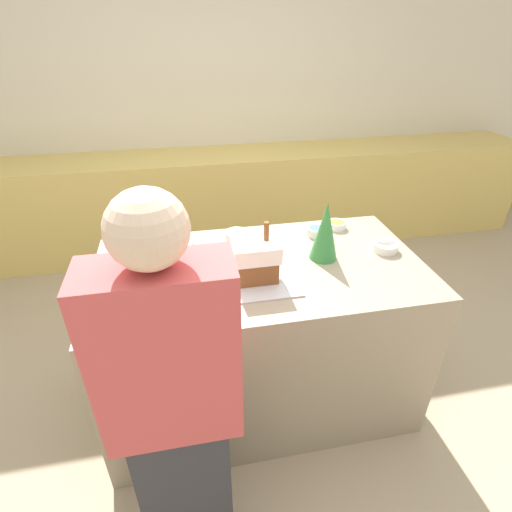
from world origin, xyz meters
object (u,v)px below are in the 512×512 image
(gingerbread_house, at_px, (256,260))
(candy_bowl_near_tray_right, at_px, (385,246))
(decorative_tree, at_px, (325,231))
(candy_bowl_beside_tree, at_px, (337,225))
(baking_tray, at_px, (256,279))
(candy_bowl_near_tray_left, at_px, (160,273))
(person, at_px, (176,411))
(candy_bowl_far_left, at_px, (316,231))
(candy_bowl_far_right, at_px, (237,235))
(candy_bowl_behind_tray, at_px, (184,246))
(cookbook, at_px, (132,257))

(gingerbread_house, distance_m, candy_bowl_near_tray_right, 0.73)
(gingerbread_house, distance_m, decorative_tree, 0.40)
(decorative_tree, distance_m, candy_bowl_beside_tree, 0.38)
(baking_tray, relative_size, candy_bowl_near_tray_right, 2.87)
(candy_bowl_near_tray_right, bearing_deg, decorative_tree, -179.10)
(gingerbread_house, bearing_deg, decorative_tree, 19.79)
(candy_bowl_near_tray_left, relative_size, person, 0.06)
(candy_bowl_far_left, relative_size, person, 0.07)
(candy_bowl_far_right, bearing_deg, candy_bowl_behind_tray, -167.43)
(baking_tray, height_order, candy_bowl_beside_tree, candy_bowl_beside_tree)
(candy_bowl_far_left, distance_m, candy_bowl_near_tray_left, 0.89)
(person, bearing_deg, candy_bowl_far_right, 70.25)
(candy_bowl_near_tray_right, relative_size, candy_bowl_behind_tray, 1.17)
(candy_bowl_near_tray_right, distance_m, cookbook, 1.30)
(baking_tray, height_order, candy_bowl_behind_tray, candy_bowl_behind_tray)
(decorative_tree, distance_m, candy_bowl_behind_tray, 0.73)
(candy_bowl_near_tray_right, height_order, candy_bowl_near_tray_left, candy_bowl_near_tray_left)
(candy_bowl_far_right, bearing_deg, candy_bowl_beside_tree, 2.97)
(baking_tray, distance_m, candy_bowl_far_left, 0.56)
(candy_bowl_far_right, relative_size, candy_bowl_far_left, 1.18)
(candy_bowl_far_right, bearing_deg, candy_bowl_near_tray_right, -19.71)
(gingerbread_house, distance_m, candy_bowl_far_right, 0.41)
(gingerbread_house, distance_m, candy_bowl_behind_tray, 0.47)
(candy_bowl_behind_tray, height_order, cookbook, candy_bowl_behind_tray)
(candy_bowl_near_tray_left, bearing_deg, candy_bowl_far_right, 37.29)
(decorative_tree, height_order, candy_bowl_far_left, decorative_tree)
(person, bearing_deg, candy_bowl_near_tray_left, 93.70)
(candy_bowl_near_tray_left, relative_size, candy_bowl_behind_tray, 0.88)
(candy_bowl_near_tray_right, relative_size, candy_bowl_near_tray_left, 1.32)
(candy_bowl_beside_tree, bearing_deg, candy_bowl_near_tray_right, -62.67)
(person, bearing_deg, gingerbread_house, 57.12)
(gingerbread_house, height_order, candy_bowl_behind_tray, gingerbread_house)
(candy_bowl_near_tray_right, bearing_deg, person, -146.10)
(gingerbread_house, height_order, candy_bowl_near_tray_right, gingerbread_house)
(gingerbread_house, relative_size, cookbook, 1.31)
(candy_bowl_behind_tray, xyz_separation_m, cookbook, (-0.26, -0.03, -0.02))
(gingerbread_house, relative_size, candy_bowl_far_left, 2.61)
(candy_bowl_far_right, height_order, candy_bowl_near_tray_right, candy_bowl_far_right)
(decorative_tree, height_order, cookbook, decorative_tree)
(candy_bowl_near_tray_left, xyz_separation_m, person, (0.05, -0.70, -0.10))
(candy_bowl_near_tray_right, height_order, candy_bowl_far_left, candy_bowl_far_left)
(person, bearing_deg, candy_bowl_beside_tree, 47.52)
(candy_bowl_far_left, distance_m, candy_bowl_behind_tray, 0.73)
(candy_bowl_near_tray_left, distance_m, person, 0.71)
(candy_bowl_far_left, distance_m, cookbook, 1.00)
(cookbook, bearing_deg, candy_bowl_near_tray_right, -7.42)
(candy_bowl_behind_tray, bearing_deg, decorative_tree, -16.78)
(candy_bowl_near_tray_left, height_order, candy_bowl_behind_tray, candy_bowl_near_tray_left)
(candy_bowl_far_right, relative_size, candy_bowl_near_tray_right, 0.96)
(candy_bowl_near_tray_left, height_order, cookbook, candy_bowl_near_tray_left)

